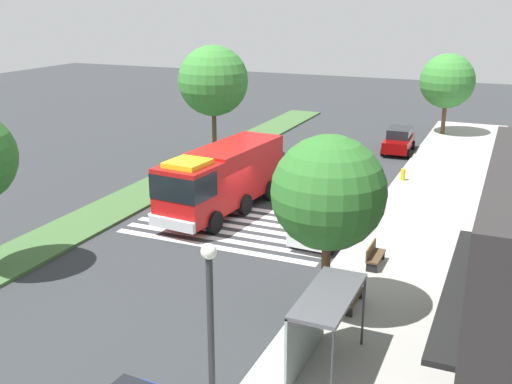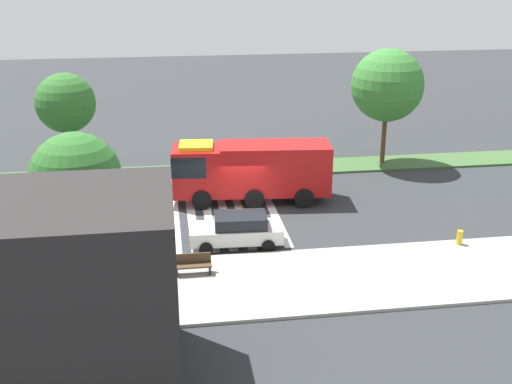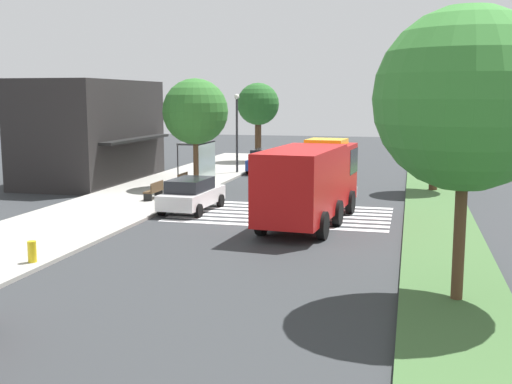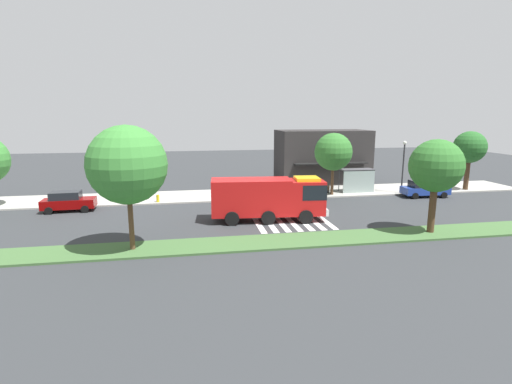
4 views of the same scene
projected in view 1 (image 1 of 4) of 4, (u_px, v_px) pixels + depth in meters
The scene contains 15 objects.
ground_plane at pixel (246, 220), 30.65m from camera, with size 120.00×120.00×0.00m, color #2D3033.
sidewalk at pixel (416, 244), 27.42m from camera, with size 60.00×5.84×0.14m, color #9E9B93.
median_strip at pixel (129, 201), 33.31m from camera, with size 60.00×3.00×0.14m, color #3D6033.
crosswalk at pixel (237, 227), 29.69m from camera, with size 5.85×10.03×0.01m.
fire_truck at pixel (220, 177), 31.00m from camera, with size 9.28×3.41×3.48m.
parked_car_west at pixel (399, 140), 43.82m from camera, with size 4.42×2.13×1.77m.
parked_car_mid at pixel (324, 222), 27.98m from camera, with size 4.55×2.21×1.61m.
bus_stop_shelter at pixel (317, 314), 17.69m from camera, with size 3.50×1.40×2.46m.
bench_near_shelter at pixel (350, 295), 21.60m from camera, with size 1.60×0.50×0.90m.
bench_west_of_shelter at pixel (374, 255), 24.96m from camera, with size 1.60×0.50×0.90m.
street_lamp at pixel (211, 334), 13.70m from camera, with size 0.36×0.36×5.50m.
sidewalk_tree_far_west at pixel (447, 81), 48.35m from camera, with size 4.34×4.34×6.44m.
sidewalk_tree_west at pixel (329, 193), 19.89m from camera, with size 3.85×3.85×6.38m.
median_tree_far_west at pixel (213, 81), 40.76m from camera, with size 4.74×4.74×7.64m.
fire_hydrant at pixel (403, 175), 36.75m from camera, with size 0.28×0.28×0.70m, color gold.
Camera 1 is at (26.20, 11.91, 10.66)m, focal length 42.50 mm.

